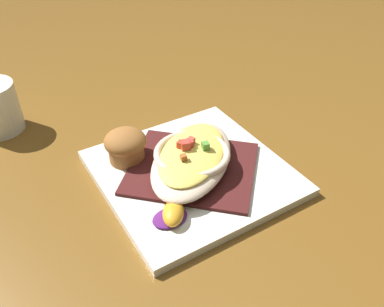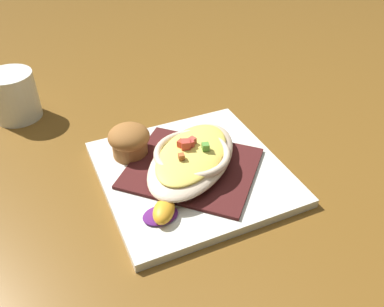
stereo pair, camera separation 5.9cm
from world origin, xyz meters
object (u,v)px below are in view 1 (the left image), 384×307
Objects in this scene: gratin_dish at (192,157)px; muffin at (126,145)px; square_plate at (192,173)px; orange_garnish at (172,214)px.

muffin is at bearing 132.67° from gratin_dish.
orange_garnish reaches higher than square_plate.
square_plate is 4.12× the size of muffin.
square_plate is 0.11m from muffin.
square_plate is at bearing -66.64° from gratin_dish.
gratin_dish is at bearing 113.36° from square_plate.
orange_garnish is at bearing -92.84° from muffin.
square_plate is at bearing 42.02° from orange_garnish.
gratin_dish is (-0.00, 0.00, 0.03)m from square_plate.
orange_garnish is at bearing -137.96° from gratin_dish.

